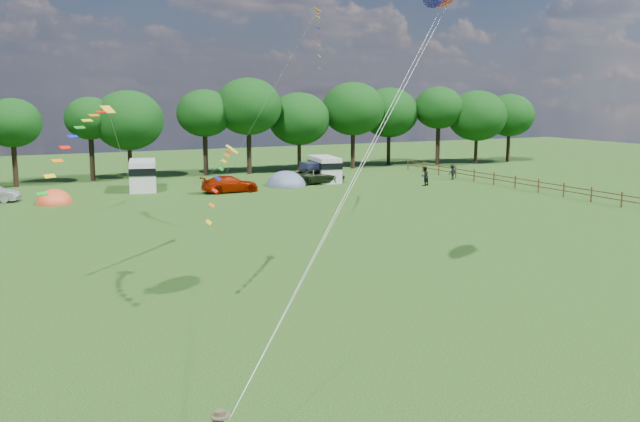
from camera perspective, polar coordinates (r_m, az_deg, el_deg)
name	(u,v)px	position (r m, az deg, el deg)	size (l,w,h in m)	color
ground_plane	(432,375)	(23.06, 8.93, -12.86)	(180.00, 180.00, 0.00)	black
tree_line	(165,116)	(74.57, -12.28, 7.45)	(102.98, 10.98, 10.27)	black
fence	(504,179)	(68.74, 14.53, 2.48)	(0.12, 33.12, 1.20)	#472D19
car_c	(230,184)	(63.25, -7.21, 2.15)	(2.04, 4.86, 1.46)	#8E1700
car_d	(318,176)	(68.85, -0.15, 2.83)	(2.47, 5.46, 1.49)	black
campervan_c	(143,174)	(66.26, -14.00, 2.88)	(3.43, 5.79, 2.66)	silver
campervan_d	(325,168)	(70.49, 0.37, 3.45)	(2.90, 5.27, 2.45)	silver
tent_orange	(55,203)	(60.34, -20.47, 0.59)	(2.89, 3.16, 2.26)	#E84D24
tent_greyblue	(286,186)	(67.32, -2.72, 2.05)	(3.77, 4.13, 2.80)	slate
awning_navy	(318,172)	(69.97, -0.12, 3.13)	(3.14, 2.55, 1.97)	black
streamer_kite_b	(82,134)	(35.71, -18.50, 5.89)	(4.32, 4.65, 3.81)	yellow
streamer_kite_c	(223,170)	(31.48, -7.76, 3.28)	(3.12, 5.03, 2.82)	yellow
walker_a	(425,176)	(67.92, 8.36, 2.78)	(0.89, 0.55, 1.82)	black
walker_b	(452,172)	(73.22, 10.54, 3.09)	(0.99, 0.46, 1.53)	black
streamer_kite_d	(318,27)	(47.83, -0.13, 14.53)	(2.59, 5.11, 4.28)	#D7B400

